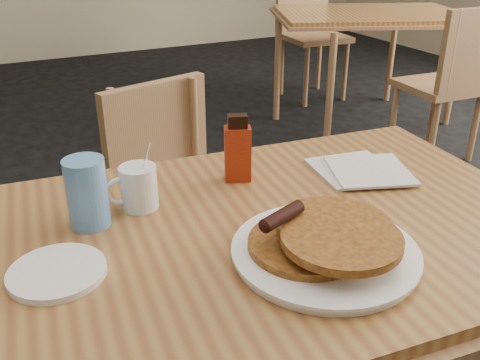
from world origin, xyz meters
name	(u,v)px	position (x,y,z in m)	size (l,w,h in m)	color
main_table	(272,243)	(0.03, -0.01, 0.71)	(1.22, 0.89, 0.75)	olive
neighbor_table	(370,18)	(1.94, 2.04, 0.71)	(1.43, 1.21, 0.75)	olive
chair_main_far	(169,191)	(0.06, 0.69, 0.49)	(0.46, 0.47, 0.83)	#AD7851
chair_neighbor_far	(309,21)	(1.96, 2.78, 0.59)	(0.47, 0.47, 0.98)	#AD7851
chair_neighbor_near	(454,73)	(1.93, 1.28, 0.53)	(0.42, 0.42, 0.88)	#AD7851
pancake_plate	(325,245)	(0.05, -0.15, 0.77)	(0.32, 0.32, 0.09)	white
coffee_mug	(138,187)	(-0.18, 0.17, 0.80)	(0.11, 0.07, 0.14)	white
syrup_bottle	(238,151)	(0.06, 0.19, 0.82)	(0.07, 0.06, 0.15)	maroon
napkin_stack	(361,170)	(0.33, 0.10, 0.76)	(0.23, 0.24, 0.01)	silver
blue_tumbler	(87,193)	(-0.28, 0.14, 0.82)	(0.08, 0.08, 0.14)	#5B95D6
side_saucer	(57,272)	(-0.37, 0.00, 0.76)	(0.16, 0.16, 0.01)	white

